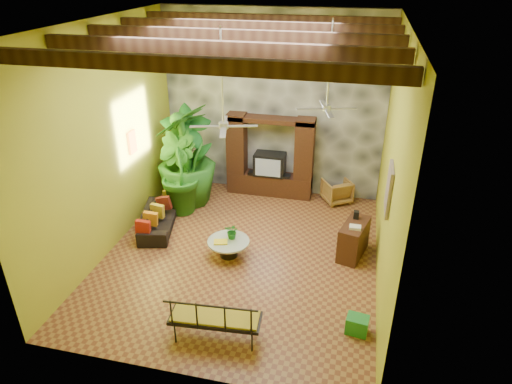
% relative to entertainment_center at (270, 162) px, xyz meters
% --- Properties ---
extents(ground, '(7.00, 7.00, 0.00)m').
position_rel_entertainment_center_xyz_m(ground, '(0.00, -3.14, -0.97)').
color(ground, brown).
rests_on(ground, ground).
extents(ceiling, '(6.00, 7.00, 0.02)m').
position_rel_entertainment_center_xyz_m(ceiling, '(0.00, -3.14, 4.03)').
color(ceiling, silver).
rests_on(ceiling, back_wall).
extents(back_wall, '(6.00, 0.02, 5.00)m').
position_rel_entertainment_center_xyz_m(back_wall, '(0.00, 0.36, 1.53)').
color(back_wall, gold).
rests_on(back_wall, ground).
extents(left_wall, '(0.02, 7.00, 5.00)m').
position_rel_entertainment_center_xyz_m(left_wall, '(-3.00, -3.14, 1.53)').
color(left_wall, gold).
rests_on(left_wall, ground).
extents(right_wall, '(0.02, 7.00, 5.00)m').
position_rel_entertainment_center_xyz_m(right_wall, '(3.00, -3.14, 1.53)').
color(right_wall, gold).
rests_on(right_wall, ground).
extents(stone_accent_wall, '(5.98, 0.10, 4.98)m').
position_rel_entertainment_center_xyz_m(stone_accent_wall, '(0.00, 0.30, 1.53)').
color(stone_accent_wall, '#3E3F46').
rests_on(stone_accent_wall, ground).
extents(ceiling_beams, '(5.95, 5.36, 0.22)m').
position_rel_entertainment_center_xyz_m(ceiling_beams, '(0.00, -3.14, 3.81)').
color(ceiling_beams, '#311C0F').
rests_on(ceiling_beams, ceiling).
extents(entertainment_center, '(2.40, 0.55, 2.30)m').
position_rel_entertainment_center_xyz_m(entertainment_center, '(0.00, 0.00, 0.00)').
color(entertainment_center, black).
rests_on(entertainment_center, ground).
extents(ceiling_fan_front, '(1.28, 1.28, 1.86)m').
position_rel_entertainment_center_xyz_m(ceiling_fan_front, '(-0.20, -3.54, 2.44)').
color(ceiling_fan_front, '#B3B3B7').
rests_on(ceiling_fan_front, ceiling).
extents(ceiling_fan_back, '(1.28, 1.28, 1.86)m').
position_rel_entertainment_center_xyz_m(ceiling_fan_back, '(1.60, -1.94, 2.44)').
color(ceiling_fan_back, '#B3B3B7').
rests_on(ceiling_fan_back, ceiling).
extents(wall_art_mask, '(0.06, 0.32, 0.55)m').
position_rel_entertainment_center_xyz_m(wall_art_mask, '(-2.96, -2.14, 1.13)').
color(wall_art_mask, orange).
rests_on(wall_art_mask, left_wall).
extents(wall_art_painting, '(0.06, 0.70, 0.90)m').
position_rel_entertainment_center_xyz_m(wall_art_painting, '(2.96, -3.74, 1.33)').
color(wall_art_painting, teal).
rests_on(wall_art_painting, right_wall).
extents(sofa, '(1.12, 1.94, 0.53)m').
position_rel_entertainment_center_xyz_m(sofa, '(-2.30, -2.52, -0.70)').
color(sofa, black).
rests_on(sofa, ground).
extents(wicker_armchair, '(0.96, 0.96, 0.64)m').
position_rel_entertainment_center_xyz_m(wicker_armchair, '(1.90, -0.06, -0.64)').
color(wicker_armchair, brown).
rests_on(wicker_armchair, ground).
extents(tall_plant_a, '(1.64, 1.48, 2.59)m').
position_rel_entertainment_center_xyz_m(tall_plant_a, '(-2.12, -0.69, 0.33)').
color(tall_plant_a, '#185E1C').
rests_on(tall_plant_a, ground).
extents(tall_plant_b, '(1.54, 1.51, 2.18)m').
position_rel_entertainment_center_xyz_m(tall_plant_b, '(-2.13, -1.49, 0.12)').
color(tall_plant_b, '#1F5F19').
rests_on(tall_plant_b, ground).
extents(tall_plant_c, '(1.90, 1.90, 2.76)m').
position_rel_entertainment_center_xyz_m(tall_plant_c, '(-2.07, -0.99, 0.41)').
color(tall_plant_c, '#225F19').
rests_on(tall_plant_c, ground).
extents(coffee_table, '(0.95, 0.95, 0.40)m').
position_rel_entertainment_center_xyz_m(coffee_table, '(-0.27, -3.26, -0.71)').
color(coffee_table, black).
rests_on(coffee_table, ground).
extents(centerpiece_plant, '(0.39, 0.36, 0.36)m').
position_rel_entertainment_center_xyz_m(centerpiece_plant, '(-0.20, -3.14, -0.39)').
color(centerpiece_plant, '#1B691D').
rests_on(centerpiece_plant, coffee_table).
extents(yellow_tray, '(0.35, 0.29, 0.03)m').
position_rel_entertainment_center_xyz_m(yellow_tray, '(-0.41, -3.37, -0.55)').
color(yellow_tray, yellow).
rests_on(yellow_tray, coffee_table).
extents(iron_bench, '(1.63, 0.70, 0.57)m').
position_rel_entertainment_center_xyz_m(iron_bench, '(0.23, -5.82, -0.43)').
color(iron_bench, black).
rests_on(iron_bench, ground).
extents(side_console, '(0.70, 1.10, 0.81)m').
position_rel_entertainment_center_xyz_m(side_console, '(2.46, -2.57, -0.56)').
color(side_console, '#392212').
rests_on(side_console, ground).
extents(green_bin, '(0.42, 0.34, 0.34)m').
position_rel_entertainment_center_xyz_m(green_bin, '(2.65, -5.03, -0.80)').
color(green_bin, '#22802B').
rests_on(green_bin, ground).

